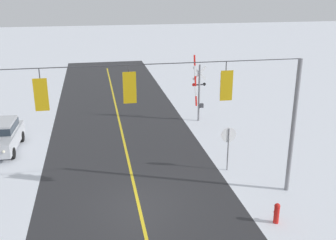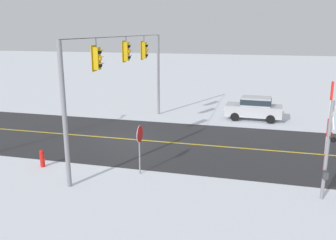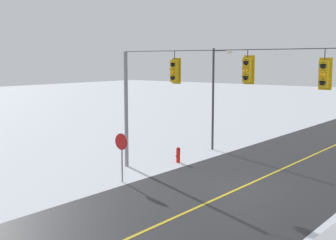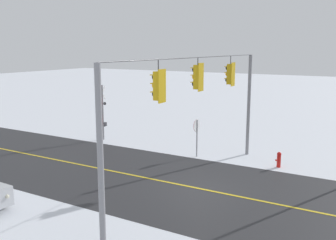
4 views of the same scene
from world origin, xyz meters
name	(u,v)px [view 3 (image 3 of 4)]	position (x,y,z in m)	size (l,w,h in m)	color
ground_plane	(240,188)	(0.00, 0.00, 0.00)	(160.00, 160.00, 0.00)	silver
road_asphalt	(293,164)	(0.00, 6.00, 0.00)	(9.00, 80.00, 0.01)	#28282B
lane_centre_line	(293,164)	(0.00, 6.00, 0.01)	(0.14, 72.00, 0.01)	gold
signal_span	(242,95)	(0.01, -0.01, 4.23)	(14.20, 0.47, 6.22)	gray
stop_sign	(122,147)	(-4.94, -2.53, 1.71)	(0.80, 0.09, 2.35)	gray
streetlamp_near	(216,89)	(-5.59, 6.80, 3.92)	(1.39, 0.28, 6.50)	#38383D
fire_hydrant	(178,154)	(-5.31, 2.43, 0.47)	(0.24, 0.31, 0.88)	red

